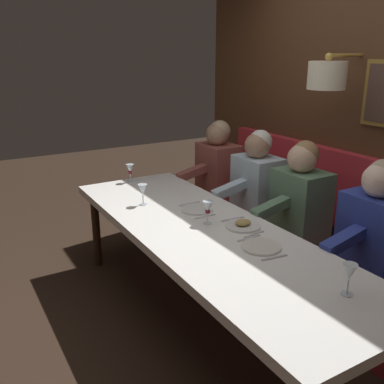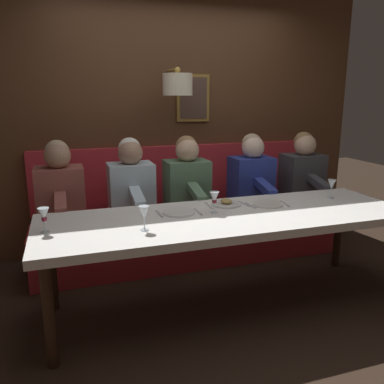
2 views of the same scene
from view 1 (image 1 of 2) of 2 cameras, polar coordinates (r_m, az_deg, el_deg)
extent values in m
plane|color=#332319|center=(3.24, 1.74, -17.12)|extent=(12.00, 12.00, 0.00)
cube|color=white|center=(2.89, 1.87, -5.55)|extent=(0.90, 2.77, 0.06)
cylinder|color=#301E12|center=(3.99, -12.50, -4.93)|extent=(0.07, 0.07, 0.68)
cylinder|color=#301E12|center=(4.23, -3.48, -3.15)|extent=(0.07, 0.07, 0.68)
cube|color=red|center=(3.61, 13.99, -9.57)|extent=(0.52, 2.97, 0.45)
cube|color=#51331E|center=(3.69, 22.17, 10.25)|extent=(0.10, 4.17, 2.90)
cube|color=red|center=(3.76, 20.11, -0.07)|extent=(0.10, 2.97, 0.64)
cube|color=#4C382D|center=(3.50, 23.96, 11.72)|extent=(0.01, 0.29, 0.42)
cylinder|color=#B78E3D|center=(3.54, 19.59, 16.62)|extent=(0.35, 0.02, 0.02)
cylinder|color=beige|center=(3.41, 17.36, 14.45)|extent=(0.28, 0.28, 0.20)
sphere|color=#B78E3D|center=(3.41, 17.58, 16.62)|extent=(0.06, 0.06, 0.06)
cube|color=#283893|center=(3.04, 22.88, -5.43)|extent=(0.30, 0.40, 0.56)
sphere|color=beige|center=(2.91, 23.54, 1.37)|extent=(0.22, 0.22, 0.22)
sphere|color=tan|center=(2.92, 23.97, 2.03)|extent=(0.20, 0.20, 0.20)
cube|color=#283893|center=(2.81, 19.37, -6.03)|extent=(0.33, 0.09, 0.14)
cube|color=#567A5B|center=(3.45, 14.06, -1.79)|extent=(0.30, 0.40, 0.56)
sphere|color=#D1A889|center=(3.33, 14.30, 4.30)|extent=(0.22, 0.22, 0.22)
sphere|color=#937047|center=(3.34, 14.71, 4.87)|extent=(0.20, 0.20, 0.20)
cube|color=#567A5B|center=(3.24, 10.42, -2.04)|extent=(0.33, 0.09, 0.14)
cube|color=silver|center=(3.82, 8.57, 0.50)|extent=(0.30, 0.40, 0.56)
sphere|color=#A37A60|center=(3.71, 8.60, 6.05)|extent=(0.22, 0.22, 0.22)
sphere|color=silver|center=(3.72, 8.98, 6.55)|extent=(0.20, 0.20, 0.20)
cube|color=silver|center=(3.64, 5.03, 0.41)|extent=(0.33, 0.09, 0.14)
cube|color=#934C42|center=(4.29, 3.47, 2.63)|extent=(0.30, 0.40, 0.56)
sphere|color=#A37A60|center=(4.19, 3.34, 7.60)|extent=(0.22, 0.22, 0.22)
sphere|color=tan|center=(4.20, 3.69, 8.04)|extent=(0.20, 0.20, 0.20)
cube|color=#934C42|center=(4.13, 0.13, 2.63)|extent=(0.33, 0.09, 0.14)
cylinder|color=silver|center=(2.94, 6.73, -4.45)|extent=(0.24, 0.24, 0.01)
ellipsoid|color=#AD8E4C|center=(2.93, 6.74, -3.99)|extent=(0.11, 0.09, 0.04)
cube|color=silver|center=(2.83, 8.17, -5.55)|extent=(0.17, 0.03, 0.01)
cube|color=silver|center=(3.06, 5.40, -3.55)|extent=(0.18, 0.03, 0.01)
cylinder|color=white|center=(3.22, 0.69, -2.31)|extent=(0.24, 0.24, 0.01)
cube|color=silver|center=(3.10, 1.76, -3.24)|extent=(0.17, 0.02, 0.01)
cube|color=silver|center=(3.35, -0.30, -1.56)|extent=(0.18, 0.02, 0.01)
cylinder|color=silver|center=(2.66, 9.09, -7.13)|extent=(0.24, 0.24, 0.01)
cube|color=silver|center=(2.55, 10.81, -8.46)|extent=(0.17, 0.03, 0.01)
cube|color=silver|center=(2.77, 7.51, -6.03)|extent=(0.18, 0.02, 0.01)
cylinder|color=silver|center=(3.96, -8.05, 1.37)|extent=(0.06, 0.06, 0.00)
cylinder|color=silver|center=(3.95, -8.07, 1.92)|extent=(0.01, 0.01, 0.07)
cone|color=silver|center=(3.93, -8.12, 3.04)|extent=(0.07, 0.07, 0.08)
cylinder|color=maroon|center=(3.94, -8.10, 2.59)|extent=(0.03, 0.03, 0.02)
cylinder|color=silver|center=(2.29, 19.71, -12.52)|extent=(0.06, 0.06, 0.00)
cylinder|color=silver|center=(2.28, 19.82, -11.66)|extent=(0.01, 0.01, 0.07)
cone|color=silver|center=(2.24, 20.03, -9.88)|extent=(0.07, 0.07, 0.08)
cylinder|color=silver|center=(2.98, 2.06, -4.14)|extent=(0.06, 0.06, 0.00)
cylinder|color=silver|center=(2.97, 2.07, -3.43)|extent=(0.01, 0.01, 0.07)
cone|color=silver|center=(2.94, 2.08, -1.98)|extent=(0.07, 0.07, 0.08)
cylinder|color=maroon|center=(2.95, 2.08, -2.57)|extent=(0.03, 0.03, 0.02)
cylinder|color=silver|center=(3.36, -6.44, -1.63)|extent=(0.06, 0.06, 0.00)
cylinder|color=silver|center=(3.35, -6.47, -1.00)|extent=(0.01, 0.01, 0.07)
cone|color=silver|center=(3.32, -6.52, 0.31)|extent=(0.07, 0.07, 0.08)
camera|label=2|loc=(3.57, -49.85, 7.44)|focal=36.86mm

